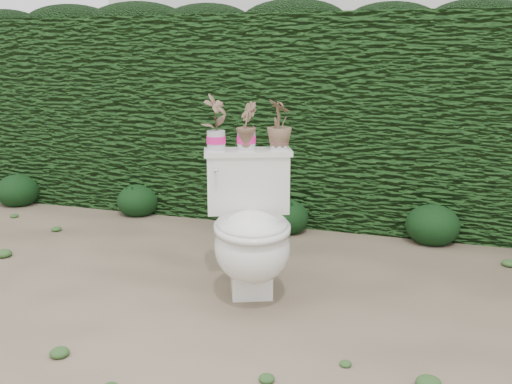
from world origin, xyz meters
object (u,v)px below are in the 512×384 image
(toilet, at_px, (251,232))
(potted_plant_left, at_px, (216,124))
(potted_plant_right, at_px, (279,126))
(potted_plant_center, at_px, (246,127))

(toilet, distance_m, potted_plant_left, 0.65)
(potted_plant_right, bearing_deg, toilet, 119.57)
(toilet, bearing_deg, potted_plant_right, 52.90)
(toilet, height_order, potted_plant_center, potted_plant_center)
(potted_plant_left, bearing_deg, potted_plant_right, -48.44)
(potted_plant_right, bearing_deg, potted_plant_left, 66.68)
(toilet, bearing_deg, potted_plant_center, 91.77)
(toilet, bearing_deg, potted_plant_left, 126.94)
(potted_plant_left, bearing_deg, potted_plant_center, -48.44)
(potted_plant_left, relative_size, potted_plant_right, 1.12)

